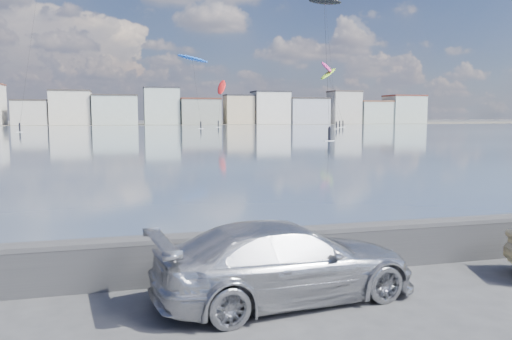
{
  "coord_description": "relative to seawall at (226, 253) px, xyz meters",
  "views": [
    {
      "loc": [
        -1.98,
        -7.52,
        3.51
      ],
      "look_at": [
        1.0,
        4.0,
        2.2
      ],
      "focal_mm": 35.0,
      "sensor_mm": 36.0,
      "label": 1
    }
  ],
  "objects": [
    {
      "name": "kitesurfer_20",
      "position": [
        51.2,
        120.21,
        33.23
      ],
      "size": [
        9.45,
        14.6,
        35.4
      ],
      "color": "black",
      "rests_on": "ground"
    },
    {
      "name": "far_buildings",
      "position": [
        1.31,
        183.3,
        5.44
      ],
      "size": [
        240.79,
        13.26,
        14.6
      ],
      "color": "beige",
      "rests_on": "ground"
    },
    {
      "name": "bay_water",
      "position": [
        0.0,
        88.8,
        -0.58
      ],
      "size": [
        500.0,
        177.0,
        0.0
      ],
      "primitive_type": "cube",
      "color": "#344058",
      "rests_on": "ground"
    },
    {
      "name": "car_silver",
      "position": [
        0.89,
        -1.42,
        0.16
      ],
      "size": [
        5.36,
        2.76,
        1.49
      ],
      "primitive_type": "imported",
      "rotation": [
        0.0,
        0.0,
        1.71
      ],
      "color": "#B2B4B9",
      "rests_on": "ground"
    },
    {
      "name": "far_shore_strip",
      "position": [
        0.0,
        197.3,
        -0.57
      ],
      "size": [
        500.0,
        60.0,
        0.0
      ],
      "primitive_type": "cube",
      "color": "#4C473D",
      "rests_on": "ground"
    },
    {
      "name": "kitesurfer_6",
      "position": [
        59.14,
        137.84,
        17.82
      ],
      "size": [
        3.78,
        16.79,
        21.36
      ],
      "color": "#E5338C",
      "rests_on": "ground"
    },
    {
      "name": "ground",
      "position": [
        0.0,
        -2.7,
        -0.58
      ],
      "size": [
        700.0,
        700.0,
        0.0
      ],
      "primitive_type": "plane",
      "color": "#333335",
      "rests_on": "ground"
    },
    {
      "name": "kitesurfer_4",
      "position": [
        58.86,
        135.72,
        15.51
      ],
      "size": [
        8.76,
        18.73,
        18.94
      ],
      "color": "#8CD826",
      "rests_on": "ground"
    },
    {
      "name": "kitesurfer_9",
      "position": [
        15.69,
        127.19,
        18.07
      ],
      "size": [
        9.5,
        12.89,
        20.7
      ],
      "color": "blue",
      "rests_on": "ground"
    },
    {
      "name": "kitesurfer_11",
      "position": [
        26.75,
        143.54,
        11.46
      ],
      "size": [
        5.94,
        14.06,
        15.4
      ],
      "color": "red",
      "rests_on": "ground"
    },
    {
      "name": "seawall",
      "position": [
        0.0,
        0.0,
        0.0
      ],
      "size": [
        400.0,
        0.36,
        1.08
      ],
      "color": "#28282B",
      "rests_on": "ground"
    }
  ]
}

